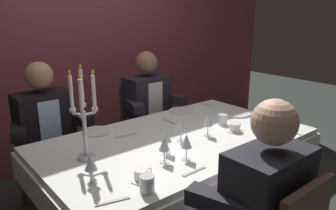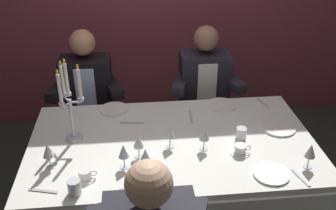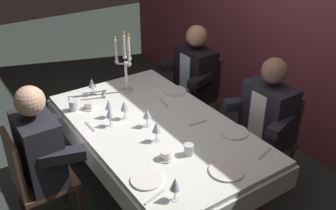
{
  "view_description": "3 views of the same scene",
  "coord_description": "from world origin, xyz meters",
  "px_view_note": "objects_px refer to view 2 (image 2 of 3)",
  "views": [
    {
      "loc": [
        -1.43,
        -1.63,
        1.61
      ],
      "look_at": [
        -0.02,
        0.07,
        0.97
      ],
      "focal_mm": 34.9,
      "sensor_mm": 36.0,
      "label": 1
    },
    {
      "loc": [
        -0.25,
        -2.15,
        2.22
      ],
      "look_at": [
        -0.02,
        0.07,
        0.98
      ],
      "focal_mm": 41.75,
      "sensor_mm": 36.0,
      "label": 2
    },
    {
      "loc": [
        2.22,
        -1.38,
        2.37
      ],
      "look_at": [
        0.11,
        0.04,
        0.96
      ],
      "focal_mm": 41.0,
      "sensor_mm": 36.0,
      "label": 3
    }
  ],
  "objects_px": {
    "seated_diner_0": "(87,87)",
    "dinner_plate_3": "(271,174)",
    "wine_glass_1": "(124,151)",
    "wine_glass_4": "(204,134)",
    "dining_table": "(172,155)",
    "wine_glass_5": "(311,151)",
    "wine_glass_6": "(170,132)",
    "water_tumbler_1": "(74,187)",
    "dinner_plate_2": "(114,109)",
    "wine_glass_2": "(48,151)",
    "wine_glass_3": "(138,142)",
    "dinner_plate_0": "(222,105)",
    "dinner_plate_1": "(278,128)",
    "coffee_cup_1": "(240,150)",
    "seated_diner_2": "(204,82)",
    "coffee_cup_0": "(85,175)",
    "candelabra": "(70,105)",
    "wine_glass_0": "(145,156)",
    "water_tumbler_0": "(241,133)"
  },
  "relations": [
    {
      "from": "wine_glass_3",
      "to": "wine_glass_6",
      "type": "height_order",
      "value": "same"
    },
    {
      "from": "wine_glass_0",
      "to": "wine_glass_6",
      "type": "xyz_separation_m",
      "value": [
        0.17,
        0.24,
        -0.0
      ]
    },
    {
      "from": "dinner_plate_1",
      "to": "coffee_cup_1",
      "type": "bearing_deg",
      "value": -142.93
    },
    {
      "from": "water_tumbler_1",
      "to": "coffee_cup_0",
      "type": "relative_size",
      "value": 0.67
    },
    {
      "from": "dinner_plate_0",
      "to": "wine_glass_4",
      "type": "bearing_deg",
      "value": -113.68
    },
    {
      "from": "water_tumbler_0",
      "to": "seated_diner_0",
      "type": "relative_size",
      "value": 0.07
    },
    {
      "from": "wine_glass_1",
      "to": "water_tumbler_1",
      "type": "xyz_separation_m",
      "value": [
        -0.27,
        -0.2,
        -0.07
      ]
    },
    {
      "from": "wine_glass_5",
      "to": "seated_diner_0",
      "type": "xyz_separation_m",
      "value": [
        -1.41,
        1.25,
        -0.12
      ]
    },
    {
      "from": "wine_glass_2",
      "to": "wine_glass_3",
      "type": "xyz_separation_m",
      "value": [
        0.54,
        0.04,
        -0.0
      ]
    },
    {
      "from": "dinner_plate_3",
      "to": "wine_glass_4",
      "type": "bearing_deg",
      "value": 139.59
    },
    {
      "from": "candelabra",
      "to": "wine_glass_3",
      "type": "relative_size",
      "value": 3.53
    },
    {
      "from": "water_tumbler_1",
      "to": "seated_diner_2",
      "type": "relative_size",
      "value": 0.07
    },
    {
      "from": "wine_glass_6",
      "to": "water_tumbler_1",
      "type": "bearing_deg",
      "value": -145.8
    },
    {
      "from": "dinner_plate_0",
      "to": "dinner_plate_3",
      "type": "xyz_separation_m",
      "value": [
        0.11,
        -0.85,
        0.0
      ]
    },
    {
      "from": "wine_glass_0",
      "to": "water_tumbler_1",
      "type": "height_order",
      "value": "wine_glass_0"
    },
    {
      "from": "wine_glass_4",
      "to": "water_tumbler_0",
      "type": "xyz_separation_m",
      "value": [
        0.27,
        0.1,
        -0.07
      ]
    },
    {
      "from": "dinner_plate_3",
      "to": "wine_glass_2",
      "type": "bearing_deg",
      "value": 170.78
    },
    {
      "from": "dinner_plate_2",
      "to": "wine_glass_4",
      "type": "bearing_deg",
      "value": -44.32
    },
    {
      "from": "coffee_cup_0",
      "to": "water_tumbler_1",
      "type": "bearing_deg",
      "value": -112.24
    },
    {
      "from": "dinner_plate_3",
      "to": "wine_glass_1",
      "type": "xyz_separation_m",
      "value": [
        -0.86,
        0.16,
        0.11
      ]
    },
    {
      "from": "dinner_plate_3",
      "to": "wine_glass_3",
      "type": "xyz_separation_m",
      "value": [
        -0.77,
        0.26,
        0.11
      ]
    },
    {
      "from": "seated_diner_2",
      "to": "coffee_cup_0",
      "type": "bearing_deg",
      "value": -127.03
    },
    {
      "from": "wine_glass_3",
      "to": "wine_glass_5",
      "type": "relative_size",
      "value": 1.0
    },
    {
      "from": "dinner_plate_2",
      "to": "wine_glass_4",
      "type": "xyz_separation_m",
      "value": [
        0.59,
        -0.57,
        0.11
      ]
    },
    {
      "from": "dining_table",
      "to": "seated_diner_0",
      "type": "xyz_separation_m",
      "value": [
        -0.63,
        0.89,
        0.11
      ]
    },
    {
      "from": "dinner_plate_3",
      "to": "water_tumbler_1",
      "type": "bearing_deg",
      "value": -177.95
    },
    {
      "from": "wine_glass_6",
      "to": "wine_glass_2",
      "type": "bearing_deg",
      "value": -169.73
    },
    {
      "from": "wine_glass_0",
      "to": "seated_diner_0",
      "type": "xyz_separation_m",
      "value": [
        -0.44,
        1.19,
        -0.12
      ]
    },
    {
      "from": "coffee_cup_1",
      "to": "dinner_plate_3",
      "type": "bearing_deg",
      "value": -61.47
    },
    {
      "from": "dinner_plate_0",
      "to": "wine_glass_3",
      "type": "distance_m",
      "value": 0.9
    },
    {
      "from": "dining_table",
      "to": "dinner_plate_1",
      "type": "distance_m",
      "value": 0.77
    },
    {
      "from": "seated_diner_0",
      "to": "dinner_plate_3",
      "type": "bearing_deg",
      "value": -47.99
    },
    {
      "from": "candelabra",
      "to": "water_tumbler_1",
      "type": "xyz_separation_m",
      "value": [
        0.06,
        -0.54,
        -0.21
      ]
    },
    {
      "from": "wine_glass_4",
      "to": "seated_diner_0",
      "type": "height_order",
      "value": "seated_diner_0"
    },
    {
      "from": "dinner_plate_0",
      "to": "wine_glass_2",
      "type": "height_order",
      "value": "wine_glass_2"
    },
    {
      "from": "dining_table",
      "to": "wine_glass_3",
      "type": "xyz_separation_m",
      "value": [
        -0.23,
        -0.16,
        0.23
      ]
    },
    {
      "from": "dinner_plate_0",
      "to": "water_tumbler_1",
      "type": "bearing_deg",
      "value": -139.03
    },
    {
      "from": "wine_glass_4",
      "to": "wine_glass_5",
      "type": "distance_m",
      "value": 0.64
    },
    {
      "from": "wine_glass_4",
      "to": "water_tumbler_1",
      "type": "height_order",
      "value": "wine_glass_4"
    },
    {
      "from": "dinner_plate_2",
      "to": "wine_glass_3",
      "type": "distance_m",
      "value": 0.65
    },
    {
      "from": "wine_glass_1",
      "to": "coffee_cup_1",
      "type": "height_order",
      "value": "wine_glass_1"
    },
    {
      "from": "wine_glass_2",
      "to": "wine_glass_5",
      "type": "height_order",
      "value": "same"
    },
    {
      "from": "dining_table",
      "to": "wine_glass_5",
      "type": "height_order",
      "value": "wine_glass_5"
    },
    {
      "from": "dining_table",
      "to": "coffee_cup_1",
      "type": "distance_m",
      "value": 0.48
    },
    {
      "from": "candelabra",
      "to": "seated_diner_2",
      "type": "height_order",
      "value": "candelabra"
    },
    {
      "from": "dinner_plate_1",
      "to": "dinner_plate_2",
      "type": "distance_m",
      "value": 1.21
    },
    {
      "from": "dinner_plate_1",
      "to": "dinner_plate_3",
      "type": "bearing_deg",
      "value": -113.94
    },
    {
      "from": "wine_glass_5",
      "to": "wine_glass_1",
      "type": "bearing_deg",
      "value": 174.34
    },
    {
      "from": "candelabra",
      "to": "dinner_plate_1",
      "type": "xyz_separation_m",
      "value": [
        1.41,
        -0.01,
        -0.25
      ]
    },
    {
      "from": "dining_table",
      "to": "candelabra",
      "type": "distance_m",
      "value": 0.76
    }
  ]
}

